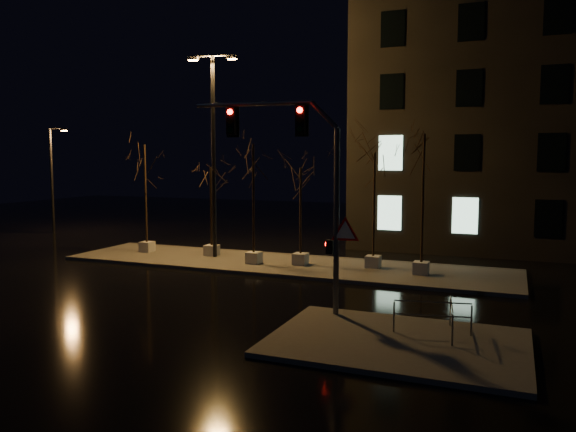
% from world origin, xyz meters
% --- Properties ---
extents(ground, '(90.00, 90.00, 0.00)m').
position_xyz_m(ground, '(0.00, 0.00, 0.00)').
color(ground, black).
rests_on(ground, ground).
extents(median, '(22.00, 5.00, 0.15)m').
position_xyz_m(median, '(0.00, 6.00, 0.07)').
color(median, '#4D4A45').
rests_on(median, ground).
extents(sidewalk_corner, '(7.00, 5.00, 0.15)m').
position_xyz_m(sidewalk_corner, '(7.50, -3.50, 0.07)').
color(sidewalk_corner, '#4D4A45').
rests_on(sidewalk_corner, ground).
extents(tree_0, '(1.80, 1.80, 5.94)m').
position_xyz_m(tree_0, '(-8.02, 6.28, 4.66)').
color(tree_0, beige).
rests_on(tree_0, median).
extents(tree_1, '(1.80, 1.80, 4.73)m').
position_xyz_m(tree_1, '(-4.17, 6.57, 3.74)').
color(tree_1, beige).
rests_on(tree_1, median).
extents(tree_2, '(1.80, 1.80, 5.89)m').
position_xyz_m(tree_2, '(-1.18, 5.41, 4.61)').
color(tree_2, beige).
rests_on(tree_2, median).
extents(tree_3, '(1.80, 1.80, 4.74)m').
position_xyz_m(tree_3, '(1.03, 5.93, 3.75)').
color(tree_3, beige).
rests_on(tree_3, median).
extents(tree_4, '(1.80, 1.80, 5.45)m').
position_xyz_m(tree_4, '(4.41, 6.53, 4.29)').
color(tree_4, beige).
rests_on(tree_4, median).
extents(tree_5, '(1.80, 1.80, 6.25)m').
position_xyz_m(tree_5, '(6.71, 5.83, 4.89)').
color(tree_5, beige).
rests_on(tree_5, median).
extents(traffic_signal_mast, '(5.63, 0.62, 6.88)m').
position_xyz_m(traffic_signal_mast, '(4.02, -1.72, 4.67)').
color(traffic_signal_mast, '#595C61').
rests_on(traffic_signal_mast, sidewalk_corner).
extents(streetlight_main, '(2.54, 0.80, 10.18)m').
position_xyz_m(streetlight_main, '(-3.81, 6.28, 6.02)').
color(streetlight_main, black).
rests_on(streetlight_main, median).
extents(streetlight_far, '(1.43, 0.42, 7.31)m').
position_xyz_m(streetlight_far, '(-19.37, 11.25, 4.02)').
color(streetlight_far, black).
rests_on(streetlight_far, ground).
extents(guard_rail_a, '(2.17, 0.47, 0.95)m').
position_xyz_m(guard_rail_a, '(8.32, -2.59, 0.77)').
color(guard_rail_a, '#595C61').
rests_on(guard_rail_a, sidewalk_corner).
extents(guard_rail_b, '(0.30, 1.94, 0.93)m').
position_xyz_m(guard_rail_b, '(8.84, -2.49, 0.75)').
color(guard_rail_b, '#595C61').
rests_on(guard_rail_b, sidewalk_corner).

